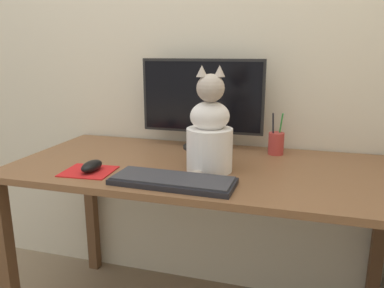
{
  "coord_description": "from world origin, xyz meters",
  "views": [
    {
      "loc": [
        0.33,
        -1.34,
        1.18
      ],
      "look_at": [
        -0.01,
        -0.15,
        0.87
      ],
      "focal_mm": 35.0,
      "sensor_mm": 36.0,
      "label": 1
    }
  ],
  "objects_px": {
    "keyboard": "(173,181)",
    "computer_mouse_left": "(92,166)",
    "pen_cup": "(276,143)",
    "cat": "(210,133)",
    "monitor": "(202,101)"
  },
  "relations": [
    {
      "from": "pen_cup",
      "to": "keyboard",
      "type": "bearing_deg",
      "value": -122.69
    },
    {
      "from": "keyboard",
      "to": "computer_mouse_left",
      "type": "relative_size",
      "value": 3.75
    },
    {
      "from": "keyboard",
      "to": "computer_mouse_left",
      "type": "height_order",
      "value": "computer_mouse_left"
    },
    {
      "from": "monitor",
      "to": "cat",
      "type": "xyz_separation_m",
      "value": [
        0.11,
        -0.31,
        -0.07
      ]
    },
    {
      "from": "computer_mouse_left",
      "to": "pen_cup",
      "type": "height_order",
      "value": "pen_cup"
    },
    {
      "from": "computer_mouse_left",
      "to": "pen_cup",
      "type": "bearing_deg",
      "value": 34.83
    },
    {
      "from": "keyboard",
      "to": "pen_cup",
      "type": "bearing_deg",
      "value": 58.98
    },
    {
      "from": "keyboard",
      "to": "computer_mouse_left",
      "type": "xyz_separation_m",
      "value": [
        -0.32,
        0.04,
        0.01
      ]
    },
    {
      "from": "cat",
      "to": "pen_cup",
      "type": "height_order",
      "value": "cat"
    },
    {
      "from": "cat",
      "to": "monitor",
      "type": "bearing_deg",
      "value": 90.31
    },
    {
      "from": "pen_cup",
      "to": "cat",
      "type": "bearing_deg",
      "value": -126.48
    },
    {
      "from": "monitor",
      "to": "cat",
      "type": "relative_size",
      "value": 1.43
    },
    {
      "from": "keyboard",
      "to": "pen_cup",
      "type": "distance_m",
      "value": 0.56
    },
    {
      "from": "computer_mouse_left",
      "to": "cat",
      "type": "bearing_deg",
      "value": 18.75
    },
    {
      "from": "monitor",
      "to": "keyboard",
      "type": "bearing_deg",
      "value": -86.67
    }
  ]
}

